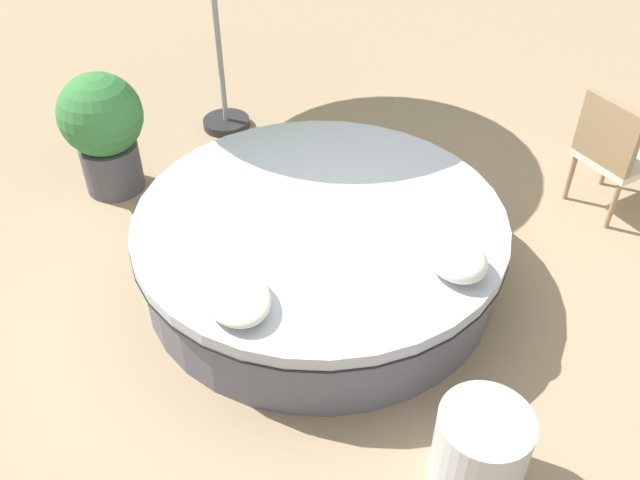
% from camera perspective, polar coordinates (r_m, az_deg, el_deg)
% --- Properties ---
extents(ground_plane, '(16.00, 16.00, 0.00)m').
position_cam_1_polar(ground_plane, '(4.89, -0.00, -2.95)').
color(ground_plane, '#9E8466').
extents(round_bed, '(2.53, 2.53, 0.55)m').
position_cam_1_polar(round_bed, '(4.71, -0.00, -0.44)').
color(round_bed, '#595966').
rests_on(round_bed, ground_plane).
extents(throw_pillow_0, '(0.53, 0.38, 0.14)m').
position_cam_1_polar(throw_pillow_0, '(3.89, -7.12, -4.61)').
color(throw_pillow_0, silver).
rests_on(throw_pillow_0, round_bed).
extents(throw_pillow_1, '(0.43, 0.35, 0.19)m').
position_cam_1_polar(throw_pillow_1, '(4.14, 11.37, -1.52)').
color(throw_pillow_1, white).
rests_on(throw_pillow_1, round_bed).
extents(patio_chair, '(0.56, 0.54, 0.98)m').
position_cam_1_polar(patio_chair, '(5.64, 23.42, 7.03)').
color(patio_chair, '#997A56').
rests_on(patio_chair, ground_plane).
extents(planter, '(0.66, 0.66, 1.02)m').
position_cam_1_polar(planter, '(5.70, -17.75, 8.99)').
color(planter, '#4C4C51').
rests_on(planter, ground_plane).
extents(side_table, '(0.49, 0.49, 0.51)m').
position_cam_1_polar(side_table, '(3.74, 13.29, -16.76)').
color(side_table, '#B7B7BC').
rests_on(side_table, ground_plane).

